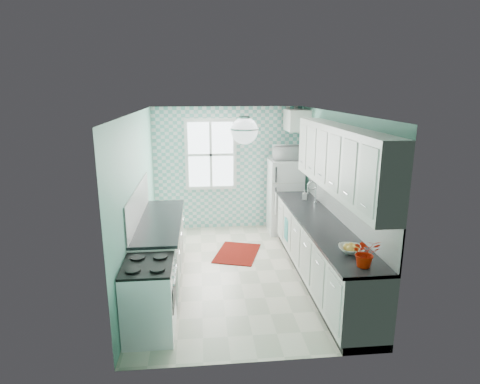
{
  "coord_description": "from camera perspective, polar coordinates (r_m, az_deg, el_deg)",
  "views": [
    {
      "loc": [
        -0.57,
        -5.86,
        2.83
      ],
      "look_at": [
        0.05,
        0.25,
        1.25
      ],
      "focal_mm": 30.0,
      "sensor_mm": 36.0,
      "label": 1
    }
  ],
  "objects": [
    {
      "name": "countertop_left",
      "position": [
        6.12,
        -11.3,
        -4.04
      ],
      "size": [
        0.63,
        2.15,
        0.04
      ],
      "primitive_type": "cube",
      "color": "black",
      "rests_on": "base_cabinets_left"
    },
    {
      "name": "ceiling_light",
      "position": [
        5.11,
        0.63,
        8.75
      ],
      "size": [
        0.34,
        0.34,
        0.35
      ],
      "color": "silver",
      "rests_on": "ceiling"
    },
    {
      "name": "soap_bottle",
      "position": [
        7.14,
        9.18,
        -0.39
      ],
      "size": [
        0.1,
        0.1,
        0.17
      ],
      "primitive_type": "imported",
      "rotation": [
        0.0,
        0.0,
        -0.31
      ],
      "color": "#98A4AA",
      "rests_on": "countertop_right"
    },
    {
      "name": "wall_right",
      "position": [
        6.41,
        13.32,
        -0.23
      ],
      "size": [
        0.02,
        4.4,
        2.5
      ],
      "primitive_type": "cube",
      "color": "#6EB5A0",
      "rests_on": "floor"
    },
    {
      "name": "fruit_bowl",
      "position": [
        5.0,
        15.54,
        -7.88
      ],
      "size": [
        0.35,
        0.35,
        0.07
      ],
      "primitive_type": "imported",
      "rotation": [
        0.0,
        0.0,
        -0.19
      ],
      "color": "white",
      "rests_on": "countertop_right"
    },
    {
      "name": "stove",
      "position": [
        4.97,
        -12.77,
        -14.48
      ],
      "size": [
        0.58,
        0.72,
        0.87
      ],
      "rotation": [
        0.0,
        0.0,
        -0.04
      ],
      "color": "white",
      "rests_on": "floor"
    },
    {
      "name": "wall_left",
      "position": [
        6.14,
        -14.4,
        -0.94
      ],
      "size": [
        0.02,
        4.4,
        2.5
      ],
      "primitive_type": "cube",
      "color": "#6EB5A0",
      "rests_on": "floor"
    },
    {
      "name": "accent_wall",
      "position": [
        8.22,
        -1.71,
        3.34
      ],
      "size": [
        3.0,
        0.01,
        2.5
      ],
      "primitive_type": "cube",
      "color": "#6DBCB2",
      "rests_on": "wall_back"
    },
    {
      "name": "window",
      "position": [
        8.12,
        -4.18,
        5.32
      ],
      "size": [
        1.04,
        0.05,
        1.44
      ],
      "color": "white",
      "rests_on": "wall_back"
    },
    {
      "name": "backsplash_right",
      "position": [
        6.06,
        14.31,
        -1.69
      ],
      "size": [
        0.02,
        3.6,
        0.51
      ],
      "primitive_type": "cube",
      "color": "white",
      "rests_on": "wall_right"
    },
    {
      "name": "floor",
      "position": [
        6.53,
        -0.22,
        -11.33
      ],
      "size": [
        3.0,
        4.4,
        0.02
      ],
      "primitive_type": "cube",
      "color": "#EEDDC6",
      "rests_on": "ground"
    },
    {
      "name": "ceiling",
      "position": [
        5.89,
        -0.24,
        11.32
      ],
      "size": [
        3.0,
        4.4,
        0.02
      ],
      "primitive_type": "cube",
      "color": "white",
      "rests_on": "wall_back"
    },
    {
      "name": "base_cabinets_left",
      "position": [
        6.28,
        -11.22,
        -8.11
      ],
      "size": [
        0.6,
        2.15,
        0.9
      ],
      "primitive_type": "cube",
      "color": "white",
      "rests_on": "floor"
    },
    {
      "name": "potted_plant",
      "position": [
        4.61,
        17.41,
        -8.22
      ],
      "size": [
        0.3,
        0.26,
        0.33
      ],
      "primitive_type": "imported",
      "rotation": [
        0.0,
        0.0,
        -0.0
      ],
      "color": "red",
      "rests_on": "countertop_right"
    },
    {
      "name": "dish_towel",
      "position": [
        7.0,
        6.59,
        -5.27
      ],
      "size": [
        0.09,
        0.24,
        0.38
      ],
      "primitive_type": "cube",
      "rotation": [
        0.0,
        0.0,
        0.31
      ],
      "color": "#51BBB4",
      "rests_on": "base_cabinets_right"
    },
    {
      "name": "rug",
      "position": [
        7.18,
        -0.41,
        -8.7
      ],
      "size": [
        0.95,
        1.14,
        0.02
      ],
      "primitive_type": "cube",
      "rotation": [
        0.0,
        0.0,
        -0.31
      ],
      "color": "#5F0B11",
      "rests_on": "floor"
    },
    {
      "name": "countertop_right",
      "position": [
        6.04,
        11.44,
        -4.29
      ],
      "size": [
        0.63,
        3.6,
        0.04
      ],
      "primitive_type": "cube",
      "color": "black",
      "rests_on": "base_cabinets_right"
    },
    {
      "name": "backsplash_left",
      "position": [
        6.08,
        -14.27,
        -1.62
      ],
      "size": [
        0.02,
        2.15,
        0.51
      ],
      "primitive_type": "cube",
      "color": "white",
      "rests_on": "wall_left"
    },
    {
      "name": "base_cabinets_right",
      "position": [
        6.21,
        11.35,
        -8.4
      ],
      "size": [
        0.6,
        3.6,
        0.9
      ],
      "primitive_type": "cube",
      "color": "white",
      "rests_on": "floor"
    },
    {
      "name": "wall_front",
      "position": [
        4.01,
        2.85,
        -8.75
      ],
      "size": [
        3.0,
        0.02,
        2.5
      ],
      "primitive_type": "cube",
      "color": "#6EB5A0",
      "rests_on": "floor"
    },
    {
      "name": "upper_cabinet_fridge",
      "position": [
        7.93,
        7.99,
        10.1
      ],
      "size": [
        0.4,
        0.74,
        0.4
      ],
      "primitive_type": "cube",
      "color": "silver",
      "rests_on": "wall_right"
    },
    {
      "name": "fridge",
      "position": [
        8.09,
        6.39,
        -0.6
      ],
      "size": [
        0.65,
        0.65,
        1.49
      ],
      "rotation": [
        0.0,
        0.0,
        -0.02
      ],
      "color": "white",
      "rests_on": "floor"
    },
    {
      "name": "wall_back",
      "position": [
        8.24,
        -1.72,
        3.37
      ],
      "size": [
        3.0,
        0.02,
        2.5
      ],
      "primitive_type": "cube",
      "color": "#6EB5A0",
      "rests_on": "floor"
    },
    {
      "name": "sink",
      "position": [
        6.86,
        9.43,
        -1.8
      ],
      "size": [
        0.43,
        0.36,
        0.53
      ],
      "rotation": [
        0.0,
        0.0,
        0.02
      ],
      "color": "silver",
      "rests_on": "countertop_right"
    },
    {
      "name": "upper_cabinets_right",
      "position": [
        5.67,
        13.97,
        4.57
      ],
      "size": [
        0.33,
        3.2,
        0.9
      ],
      "primitive_type": "cube",
      "color": "silver",
      "rests_on": "wall_right"
    },
    {
      "name": "microwave",
      "position": [
        7.91,
        6.57,
        5.6
      ],
      "size": [
        0.51,
        0.35,
        0.28
      ],
      "primitive_type": "imported",
      "rotation": [
        0.0,
        0.0,
        3.12
      ],
      "color": "white",
      "rests_on": "fridge"
    }
  ]
}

